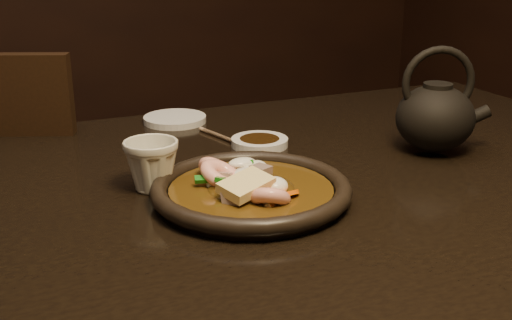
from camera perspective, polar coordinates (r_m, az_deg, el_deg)
name	(u,v)px	position (r m, az deg, el deg)	size (l,w,h in m)	color
table	(207,246)	(0.92, -4.36, -7.59)	(1.60, 0.90, 0.75)	black
chair	(5,236)	(1.46, -21.40, -6.34)	(0.55, 0.55, 0.90)	black
plate	(251,191)	(0.86, -0.44, -2.75)	(0.27, 0.27, 0.03)	black
stirfry	(248,186)	(0.86, -0.73, -2.31)	(0.13, 0.19, 0.06)	#3D280B
soy_dish	(260,142)	(1.09, 0.32, 1.60)	(0.10, 0.10, 0.01)	silver
saucer_right	(175,119)	(1.24, -7.22, 3.62)	(0.12, 0.12, 0.01)	silver
tea_cup	(152,164)	(0.90, -9.27, -0.32)	(0.08, 0.07, 0.08)	beige
chopsticks	(244,146)	(1.08, -1.04, 1.28)	(0.08, 0.25, 0.01)	tan
teapot	(436,114)	(1.08, 15.70, 3.94)	(0.15, 0.13, 0.17)	black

